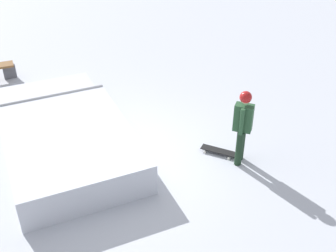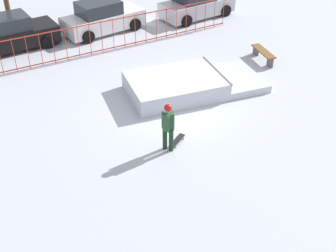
# 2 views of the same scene
# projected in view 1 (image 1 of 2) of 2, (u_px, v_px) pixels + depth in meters

# --- Properties ---
(ground_plane) EXTENTS (60.00, 60.00, 0.00)m
(ground_plane) POSITION_uv_depth(u_px,v_px,m) (114.00, 159.00, 9.34)
(ground_plane) COLOR #B2B7C1
(skate_ramp) EXTENTS (5.62, 3.09, 0.74)m
(skate_ramp) POSITION_uv_depth(u_px,v_px,m) (65.00, 137.00, 9.52)
(skate_ramp) COLOR silver
(skate_ramp) RESTS_ON ground
(skater) EXTENTS (0.43, 0.41, 1.73)m
(skater) POSITION_uv_depth(u_px,v_px,m) (243.00, 122.00, 8.73)
(skater) COLOR black
(skater) RESTS_ON ground
(skateboard) EXTENTS (0.76, 0.63, 0.09)m
(skateboard) POSITION_uv_depth(u_px,v_px,m) (218.00, 151.00, 9.48)
(skateboard) COLOR black
(skateboard) RESTS_ON ground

